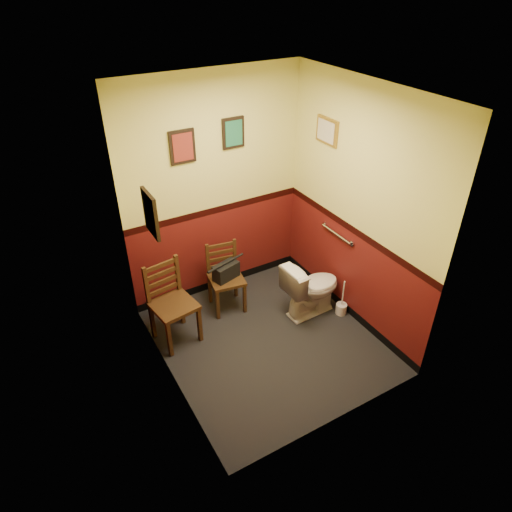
{
  "coord_description": "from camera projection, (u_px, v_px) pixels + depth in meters",
  "views": [
    {
      "loc": [
        -1.99,
        -3.19,
        3.6
      ],
      "look_at": [
        0.0,
        0.25,
        1.0
      ],
      "focal_mm": 32.0,
      "sensor_mm": 36.0,
      "label": 1
    }
  ],
  "objects": [
    {
      "name": "floor",
      "position": [
        267.0,
        341.0,
        5.11
      ],
      "size": [
        2.2,
        2.4,
        0.0
      ],
      "primitive_type": "cube",
      "color": "black",
      "rests_on": "ground"
    },
    {
      "name": "ceiling",
      "position": [
        272.0,
        93.0,
        3.63
      ],
      "size": [
        2.2,
        2.4,
        0.0
      ],
      "primitive_type": "cube",
      "rotation": [
        3.14,
        0.0,
        0.0
      ],
      "color": "silver",
      "rests_on": "ground"
    },
    {
      "name": "wall_back",
      "position": [
        215.0,
        191.0,
        5.24
      ],
      "size": [
        2.2,
        0.0,
        2.7
      ],
      "primitive_type": "cube",
      "rotation": [
        1.57,
        0.0,
        0.0
      ],
      "color": "#581311",
      "rests_on": "ground"
    },
    {
      "name": "wall_front",
      "position": [
        350.0,
        307.0,
        3.5
      ],
      "size": [
        2.2,
        0.0,
        2.7
      ],
      "primitive_type": "cube",
      "rotation": [
        -1.57,
        0.0,
        0.0
      ],
      "color": "#581311",
      "rests_on": "ground"
    },
    {
      "name": "wall_left",
      "position": [
        160.0,
        271.0,
        3.91
      ],
      "size": [
        0.0,
        2.4,
        2.7
      ],
      "primitive_type": "cube",
      "rotation": [
        1.57,
        0.0,
        1.57
      ],
      "color": "#581311",
      "rests_on": "ground"
    },
    {
      "name": "wall_right",
      "position": [
        357.0,
        211.0,
        4.83
      ],
      "size": [
        0.0,
        2.4,
        2.7
      ],
      "primitive_type": "cube",
      "rotation": [
        1.57,
        0.0,
        -1.57
      ],
      "color": "#581311",
      "rests_on": "ground"
    },
    {
      "name": "grab_bar",
      "position": [
        337.0,
        234.0,
        5.22
      ],
      "size": [
        0.05,
        0.56,
        0.06
      ],
      "color": "silver",
      "rests_on": "wall_right"
    },
    {
      "name": "framed_print_back_a",
      "position": [
        182.0,
        147.0,
        4.75
      ],
      "size": [
        0.28,
        0.04,
        0.36
      ],
      "color": "black",
      "rests_on": "wall_back"
    },
    {
      "name": "framed_print_back_b",
      "position": [
        233.0,
        133.0,
        4.98
      ],
      "size": [
        0.26,
        0.04,
        0.34
      ],
      "color": "black",
      "rests_on": "wall_back"
    },
    {
      "name": "framed_print_left",
      "position": [
        151.0,
        214.0,
        3.72
      ],
      "size": [
        0.04,
        0.3,
        0.38
      ],
      "color": "black",
      "rests_on": "wall_left"
    },
    {
      "name": "framed_print_right",
      "position": [
        327.0,
        131.0,
        4.88
      ],
      "size": [
        0.04,
        0.34,
        0.28
      ],
      "color": "olive",
      "rests_on": "wall_right"
    },
    {
      "name": "toilet",
      "position": [
        312.0,
        288.0,
        5.36
      ],
      "size": [
        0.72,
        0.42,
        0.7
      ],
      "primitive_type": "imported",
      "rotation": [
        0.0,
        0.0,
        1.6
      ],
      "color": "white",
      "rests_on": "floor"
    },
    {
      "name": "toilet_brush",
      "position": [
        341.0,
        308.0,
        5.48
      ],
      "size": [
        0.13,
        0.13,
        0.47
      ],
      "color": "silver",
      "rests_on": "floor"
    },
    {
      "name": "chair_left",
      "position": [
        172.0,
        303.0,
        4.92
      ],
      "size": [
        0.5,
        0.5,
        0.94
      ],
      "rotation": [
        0.0,
        0.0,
        0.15
      ],
      "color": "#3F2713",
      "rests_on": "floor"
    },
    {
      "name": "chair_right",
      "position": [
        225.0,
        277.0,
        5.42
      ],
      "size": [
        0.45,
        0.45,
        0.83
      ],
      "rotation": [
        0.0,
        0.0,
        -0.16
      ],
      "color": "#3F2713",
      "rests_on": "floor"
    },
    {
      "name": "handbag",
      "position": [
        226.0,
        271.0,
        5.33
      ],
      "size": [
        0.34,
        0.23,
        0.23
      ],
      "rotation": [
        0.0,
        0.0,
        0.27
      ],
      "color": "black",
      "rests_on": "chair_right"
    },
    {
      "name": "tp_stack",
      "position": [
        230.0,
        282.0,
        5.91
      ],
      "size": [
        0.22,
        0.12,
        0.2
      ],
      "color": "silver",
      "rests_on": "floor"
    }
  ]
}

